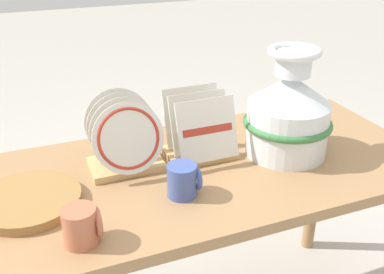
{
  "coord_description": "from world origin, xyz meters",
  "views": [
    {
      "loc": [
        -0.44,
        -1.11,
        1.43
      ],
      "look_at": [
        0.0,
        0.0,
        0.84
      ],
      "focal_mm": 42.0,
      "sensor_mm": 36.0,
      "label": 1
    }
  ],
  "objects_px": {
    "ceramic_vase": "(288,112)",
    "wicker_charger_stack": "(29,200)",
    "dish_rack_square_plates": "(199,137)",
    "dish_rack_round_plates": "(125,142)",
    "mug_cobalt_glaze": "(184,180)",
    "mug_terracotta_glaze": "(82,226)"
  },
  "relations": [
    {
      "from": "dish_rack_round_plates",
      "to": "wicker_charger_stack",
      "type": "distance_m",
      "value": 0.32
    },
    {
      "from": "ceramic_vase",
      "to": "mug_terracotta_glaze",
      "type": "distance_m",
      "value": 0.73
    },
    {
      "from": "dish_rack_round_plates",
      "to": "mug_terracotta_glaze",
      "type": "relative_size",
      "value": 2.43
    },
    {
      "from": "ceramic_vase",
      "to": "mug_terracotta_glaze",
      "type": "height_order",
      "value": "ceramic_vase"
    },
    {
      "from": "mug_cobalt_glaze",
      "to": "dish_rack_square_plates",
      "type": "bearing_deg",
      "value": 56.6
    },
    {
      "from": "dish_rack_round_plates",
      "to": "mug_terracotta_glaze",
      "type": "bearing_deg",
      "value": -121.09
    },
    {
      "from": "wicker_charger_stack",
      "to": "mug_terracotta_glaze",
      "type": "relative_size",
      "value": 2.96
    },
    {
      "from": "dish_rack_square_plates",
      "to": "mug_cobalt_glaze",
      "type": "relative_size",
      "value": 2.32
    },
    {
      "from": "dish_rack_square_plates",
      "to": "wicker_charger_stack",
      "type": "distance_m",
      "value": 0.54
    },
    {
      "from": "dish_rack_round_plates",
      "to": "wicker_charger_stack",
      "type": "xyz_separation_m",
      "value": [
        -0.29,
        -0.09,
        -0.08
      ]
    },
    {
      "from": "dish_rack_round_plates",
      "to": "mug_cobalt_glaze",
      "type": "xyz_separation_m",
      "value": [
        0.11,
        -0.2,
        -0.04
      ]
    },
    {
      "from": "ceramic_vase",
      "to": "mug_cobalt_glaze",
      "type": "xyz_separation_m",
      "value": [
        -0.4,
        -0.11,
        -0.1
      ]
    },
    {
      "from": "mug_terracotta_glaze",
      "to": "dish_rack_square_plates",
      "type": "bearing_deg",
      "value": 35.08
    },
    {
      "from": "ceramic_vase",
      "to": "mug_cobalt_glaze",
      "type": "height_order",
      "value": "ceramic_vase"
    },
    {
      "from": "ceramic_vase",
      "to": "wicker_charger_stack",
      "type": "distance_m",
      "value": 0.81
    },
    {
      "from": "wicker_charger_stack",
      "to": "mug_terracotta_glaze",
      "type": "height_order",
      "value": "mug_terracotta_glaze"
    },
    {
      "from": "dish_rack_round_plates",
      "to": "wicker_charger_stack",
      "type": "bearing_deg",
      "value": -162.74
    },
    {
      "from": "ceramic_vase",
      "to": "dish_rack_round_plates",
      "type": "xyz_separation_m",
      "value": [
        -0.51,
        0.09,
        -0.05
      ]
    },
    {
      "from": "ceramic_vase",
      "to": "wicker_charger_stack",
      "type": "relative_size",
      "value": 1.25
    },
    {
      "from": "dish_rack_square_plates",
      "to": "mug_cobalt_glaze",
      "type": "bearing_deg",
      "value": -123.4
    },
    {
      "from": "mug_cobalt_glaze",
      "to": "mug_terracotta_glaze",
      "type": "distance_m",
      "value": 0.31
    },
    {
      "from": "dish_rack_round_plates",
      "to": "mug_cobalt_glaze",
      "type": "relative_size",
      "value": 2.43
    }
  ]
}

